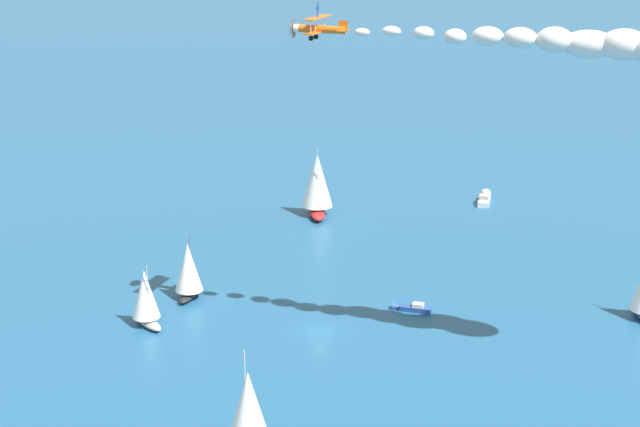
# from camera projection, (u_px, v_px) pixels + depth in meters

# --- Properties ---
(ground_plane) EXTENTS (2000.00, 2000.00, 0.00)m
(ground_plane) POSITION_uv_depth(u_px,v_px,m) (320.00, 332.00, 129.78)
(ground_plane) COLOR #1E517A
(motorboat_far_port) EXTENTS (7.78, 3.74, 2.19)m
(motorboat_far_port) POSITION_uv_depth(u_px,v_px,m) (485.00, 198.00, 183.89)
(motorboat_far_port) COLOR white
(motorboat_far_port) RESTS_ON ground_plane
(sailboat_trailing) EXTENTS (4.97, 6.76, 8.58)m
(sailboat_trailing) POSITION_uv_depth(u_px,v_px,m) (145.00, 297.00, 130.67)
(sailboat_trailing) COLOR #9E9993
(sailboat_trailing) RESTS_ON ground_plane
(sailboat_ahead) EXTENTS (9.77, 7.51, 12.54)m
(sailboat_ahead) POSITION_uv_depth(u_px,v_px,m) (317.00, 184.00, 174.80)
(sailboat_ahead) COLOR #B21E1E
(sailboat_ahead) RESTS_ON ground_plane
(sailboat_outer_ring_a) EXTENTS (7.29, 4.65, 9.07)m
(sailboat_outer_ring_a) POSITION_uv_depth(u_px,v_px,m) (189.00, 270.00, 139.31)
(sailboat_outer_ring_a) COLOR black
(sailboat_outer_ring_a) RESTS_ON ground_plane
(motorboat_outer_ring_d) EXTENTS (2.24, 5.39, 1.52)m
(motorboat_outer_ring_d) POSITION_uv_depth(u_px,v_px,m) (410.00, 308.00, 136.18)
(motorboat_outer_ring_d) COLOR #23478C
(motorboat_outer_ring_d) RESTS_ON ground_plane
(biplane_lead) EXTENTS (7.36, 6.94, 3.57)m
(biplane_lead) POSITION_uv_depth(u_px,v_px,m) (318.00, 28.00, 117.93)
(biplane_lead) COLOR orange
(wingwalker_lead) EXTENTS (0.93, 0.25, 1.76)m
(wingwalker_lead) POSITION_uv_depth(u_px,v_px,m) (318.00, 9.00, 117.31)
(wingwalker_lead) COLOR #1E4CB2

